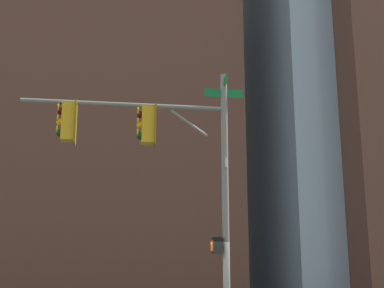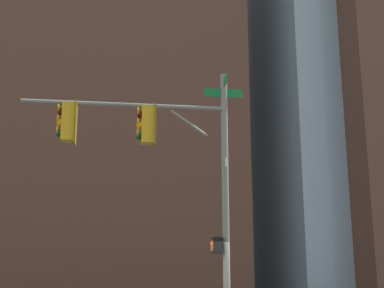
# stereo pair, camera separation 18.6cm
# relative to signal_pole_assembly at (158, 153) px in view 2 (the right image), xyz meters

# --- Properties ---
(signal_pole_assembly) EXTENTS (5.95, 1.40, 7.15)m
(signal_pole_assembly) POSITION_rel_signal_pole_assembly_xyz_m (0.00, 0.00, 0.00)
(signal_pole_assembly) COLOR slate
(signal_pole_assembly) RESTS_ON ground_plane
(building_brick_nearside) EXTENTS (19.75, 20.16, 54.99)m
(building_brick_nearside) POSITION_rel_signal_pole_assembly_xyz_m (-32.24, -32.95, 22.66)
(building_brick_nearside) COLOR #4C3328
(building_brick_nearside) RESTS_ON ground_plane
(building_brick_midblock) EXTENTS (23.23, 18.96, 37.35)m
(building_brick_midblock) POSITION_rel_signal_pole_assembly_xyz_m (-2.60, -36.41, 13.84)
(building_brick_midblock) COLOR #4C3328
(building_brick_midblock) RESTS_ON ground_plane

